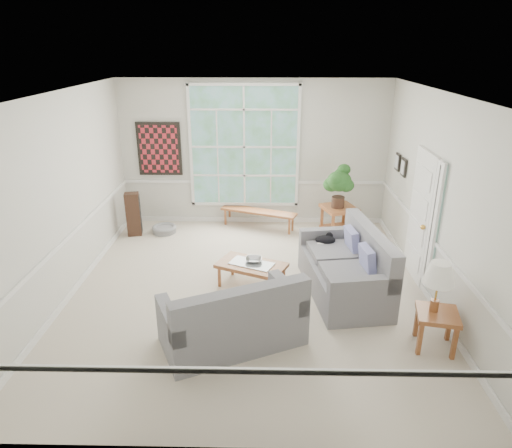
{
  "coord_description": "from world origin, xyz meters",
  "views": [
    {
      "loc": [
        0.24,
        -6.28,
        3.63
      ],
      "look_at": [
        0.1,
        0.2,
        1.05
      ],
      "focal_mm": 32.0,
      "sensor_mm": 36.0,
      "label": 1
    }
  ],
  "objects": [
    {
      "name": "wall_art",
      "position": [
        -1.95,
        2.95,
        1.6
      ],
      "size": [
        0.9,
        0.06,
        1.1
      ],
      "primitive_type": "cube",
      "color": "maroon",
      "rests_on": "wall_back"
    },
    {
      "name": "ceiling",
      "position": [
        0.0,
        0.0,
        3.0
      ],
      "size": [
        5.5,
        6.0,
        0.02
      ],
      "primitive_type": "cube",
      "color": "white",
      "rests_on": "ground"
    },
    {
      "name": "pet_bed",
      "position": [
        -1.83,
        2.34,
        0.07
      ],
      "size": [
        0.53,
        0.53,
        0.14
      ],
      "primitive_type": "cylinder",
      "rotation": [
        0.0,
        0.0,
        0.1
      ],
      "color": "gray",
      "rests_on": "floor"
    },
    {
      "name": "side_table",
      "position": [
        2.4,
        -1.37,
        0.26
      ],
      "size": [
        0.59,
        0.59,
        0.51
      ],
      "primitive_type": "cube",
      "rotation": [
        0.0,
        0.0,
        -0.21
      ],
      "color": "brown",
      "rests_on": "floor"
    },
    {
      "name": "loveseat_right",
      "position": [
        1.45,
        -0.02,
        0.52
      ],
      "size": [
        1.26,
        2.04,
        1.04
      ],
      "primitive_type": "cube",
      "rotation": [
        0.0,
        0.0,
        0.15
      ],
      "color": "gray",
      "rests_on": "floor"
    },
    {
      "name": "wall_frame_near",
      "position": [
        2.71,
        1.75,
        1.55
      ],
      "size": [
        0.04,
        0.26,
        0.32
      ],
      "primitive_type": "cube",
      "color": "black",
      "rests_on": "wall_right"
    },
    {
      "name": "wall_left",
      "position": [
        -2.75,
        0.0,
        1.5
      ],
      "size": [
        0.02,
        6.0,
        3.0
      ],
      "primitive_type": "cube",
      "color": "silver",
      "rests_on": "ground"
    },
    {
      "name": "wall_front",
      "position": [
        0.0,
        -3.0,
        1.5
      ],
      "size": [
        5.5,
        0.02,
        3.0
      ],
      "primitive_type": "cube",
      "color": "silver",
      "rests_on": "ground"
    },
    {
      "name": "entry_door",
      "position": [
        2.71,
        0.6,
        1.05
      ],
      "size": [
        0.08,
        0.9,
        2.1
      ],
      "primitive_type": "cube",
      "color": "white",
      "rests_on": "floor"
    },
    {
      "name": "floor",
      "position": [
        0.0,
        0.0,
        -0.01
      ],
      "size": [
        5.5,
        6.0,
        0.01
      ],
      "primitive_type": "cube",
      "color": "beige",
      "rests_on": "ground"
    },
    {
      "name": "wall_right",
      "position": [
        2.75,
        0.0,
        1.5
      ],
      "size": [
        0.02,
        6.0,
        3.0
      ],
      "primitive_type": "cube",
      "color": "silver",
      "rests_on": "ground"
    },
    {
      "name": "end_table",
      "position": [
        1.71,
        2.26,
        0.31
      ],
      "size": [
        0.78,
        0.78,
        0.62
      ],
      "primitive_type": "cube",
      "rotation": [
        0.0,
        0.0,
        0.32
      ],
      "color": "brown",
      "rests_on": "floor"
    },
    {
      "name": "wall_frame_far",
      "position": [
        2.71,
        2.15,
        1.55
      ],
      "size": [
        0.04,
        0.26,
        0.32
      ],
      "primitive_type": "cube",
      "color": "black",
      "rests_on": "wall_right"
    },
    {
      "name": "floor_speaker",
      "position": [
        -2.4,
        2.21,
        0.44
      ],
      "size": [
        0.31,
        0.26,
        0.88
      ],
      "primitive_type": "cube",
      "rotation": [
        0.0,
        0.0,
        0.19
      ],
      "color": "#352016",
      "rests_on": "floor"
    },
    {
      "name": "window_bench",
      "position": [
        0.1,
        2.65,
        0.19
      ],
      "size": [
        1.62,
        0.86,
        0.38
      ],
      "primitive_type": "cube",
      "rotation": [
        0.0,
        0.0,
        -0.36
      ],
      "color": "brown",
      "rests_on": "floor"
    },
    {
      "name": "door_sidelight",
      "position": [
        2.71,
        -0.03,
        1.15
      ],
      "size": [
        0.08,
        0.26,
        1.9
      ],
      "primitive_type": "cube",
      "color": "white",
      "rests_on": "wall_right"
    },
    {
      "name": "houseplant",
      "position": [
        1.66,
        2.22,
        1.05
      ],
      "size": [
        0.6,
        0.6,
        0.87
      ],
      "primitive_type": null,
      "rotation": [
        0.0,
        0.0,
        0.2
      ],
      "color": "#23521F",
      "rests_on": "end_table"
    },
    {
      "name": "coffee_table",
      "position": [
        0.03,
        0.15,
        0.2
      ],
      "size": [
        1.2,
        0.96,
        0.39
      ],
      "primitive_type": "cube",
      "rotation": [
        0.0,
        0.0,
        -0.42
      ],
      "color": "brown",
      "rests_on": "floor"
    },
    {
      "name": "cat",
      "position": [
        1.24,
        0.63,
        0.61
      ],
      "size": [
        0.41,
        0.37,
        0.16
      ],
      "primitive_type": "ellipsoid",
      "rotation": [
        0.0,
        0.0,
        0.53
      ],
      "color": "black",
      "rests_on": "loveseat_right"
    },
    {
      "name": "pewter_bowl",
      "position": [
        0.06,
        0.22,
        0.43
      ],
      "size": [
        0.33,
        0.33,
        0.08
      ],
      "primitive_type": "imported",
      "rotation": [
        0.0,
        0.0,
        -0.04
      ],
      "color": "#9B9BA0",
      "rests_on": "coffee_table"
    },
    {
      "name": "loveseat_front",
      "position": [
        -0.17,
        -1.32,
        0.47
      ],
      "size": [
        1.97,
        1.56,
        0.95
      ],
      "primitive_type": "cube",
      "rotation": [
        0.0,
        0.0,
        0.43
      ],
      "color": "gray",
      "rests_on": "floor"
    },
    {
      "name": "table_lamp",
      "position": [
        2.36,
        -1.33,
        0.84
      ],
      "size": [
        0.4,
        0.4,
        0.66
      ],
      "primitive_type": null,
      "rotation": [
        0.0,
        0.0,
        0.05
      ],
      "color": "silver",
      "rests_on": "side_table"
    },
    {
      "name": "wall_back",
      "position": [
        0.0,
        3.0,
        1.5
      ],
      "size": [
        5.5,
        0.02,
        3.0
      ],
      "primitive_type": "cube",
      "color": "silver",
      "rests_on": "ground"
    },
    {
      "name": "window_back",
      "position": [
        -0.2,
        2.96,
        1.65
      ],
      "size": [
        2.3,
        0.08,
        2.4
      ],
      "primitive_type": "cube",
      "color": "white",
      "rests_on": "wall_back"
    }
  ]
}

